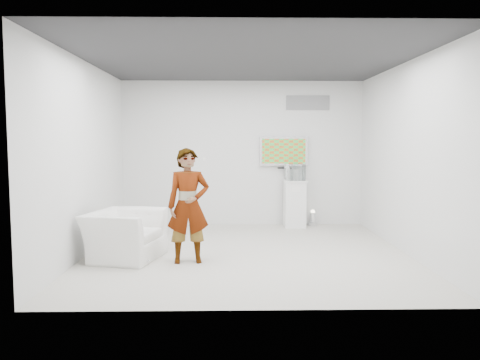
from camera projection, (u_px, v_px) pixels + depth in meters
The scene contains 10 objects.
room at pixel (247, 158), 7.27m from camera, with size 5.01×5.01×3.00m.
tv at pixel (284, 151), 9.72m from camera, with size 1.00×0.08×0.60m, color silver.
logo_decal at pixel (308, 103), 9.68m from camera, with size 0.90×0.02×0.30m, color gray.
person at pixel (188, 206), 6.77m from camera, with size 0.61×0.40×1.67m, color white.
armchair at pixel (125, 235), 7.02m from camera, with size 1.11×0.97×0.72m, color white.
pedestal at pixel (295, 204), 9.58m from camera, with size 0.47×0.47×0.96m, color white.
floor_uplight at pixel (313, 218), 9.72m from camera, with size 0.20×0.20×0.31m, color white.
vitrine at pixel (295, 172), 9.53m from camera, with size 0.34×0.34×0.34m, color white.
console at pixel (295, 175), 9.53m from camera, with size 0.05×0.17×0.23m, color white.
wii_remote at pixel (204, 159), 6.90m from camera, with size 0.03×0.13×0.03m, color white.
Camera 1 is at (-0.25, -7.27, 1.79)m, focal length 35.00 mm.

